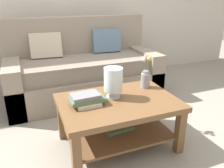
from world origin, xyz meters
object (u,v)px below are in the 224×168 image
object	(u,v)px
coffee_table	(118,113)
glass_hurricane_vase	(113,80)
flower_pitcher	(146,75)
book_stack_main	(87,99)
couch	(83,70)

from	to	relation	value
coffee_table	glass_hurricane_vase	world-z (taller)	glass_hurricane_vase
coffee_table	flower_pitcher	world-z (taller)	flower_pitcher
flower_pitcher	coffee_table	bearing A→B (deg)	-154.52
glass_hurricane_vase	flower_pitcher	xyz separation A→B (m)	(0.39, 0.10, -0.03)
coffee_table	book_stack_main	distance (m)	0.34
couch	glass_hurricane_vase	xyz separation A→B (m)	(-0.03, -1.18, 0.27)
coffee_table	flower_pitcher	size ratio (longest dim) A/B	3.16
glass_hurricane_vase	flower_pitcher	distance (m)	0.41
glass_hurricane_vase	coffee_table	bearing A→B (deg)	-77.05
book_stack_main	glass_hurricane_vase	xyz separation A→B (m)	(0.27, 0.06, 0.12)
book_stack_main	couch	bearing A→B (deg)	76.65
couch	flower_pitcher	world-z (taller)	couch
couch	coffee_table	bearing A→B (deg)	-90.42
coffee_table	glass_hurricane_vase	size ratio (longest dim) A/B	3.74
glass_hurricane_vase	flower_pitcher	bearing A→B (deg)	14.70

